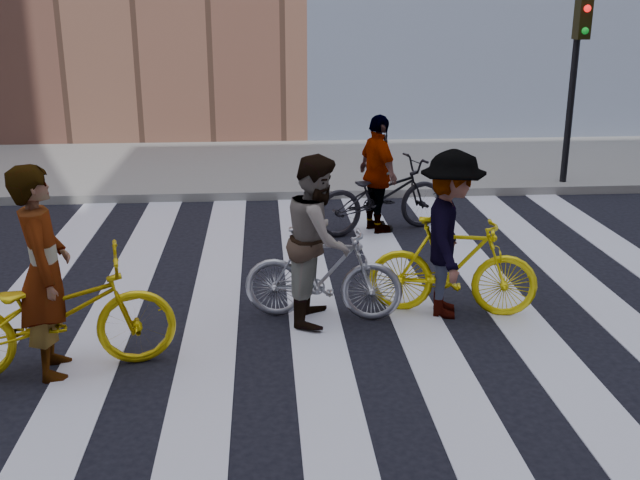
{
  "coord_description": "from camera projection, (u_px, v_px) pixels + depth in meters",
  "views": [
    {
      "loc": [
        -1.07,
        -7.58,
        3.27
      ],
      "look_at": [
        -0.46,
        0.3,
        0.76
      ],
      "focal_mm": 42.0,
      "sensor_mm": 36.0,
      "label": 1
    }
  ],
  "objects": [
    {
      "name": "rider_mid",
      "position": [
        318.0,
        239.0,
        7.86
      ],
      "size": [
        0.84,
        0.99,
        1.8
      ],
      "primitive_type": "imported",
      "rotation": [
        0.0,
        0.0,
        1.38
      ],
      "color": "slate",
      "rests_on": "ground"
    },
    {
      "name": "traffic_signal",
      "position": [
        577.0,
        63.0,
        12.97
      ],
      "size": [
        0.22,
        0.42,
        3.33
      ],
      "color": "black",
      "rests_on": "ground"
    },
    {
      "name": "zebra_crosswalk",
      "position": [
        363.0,
        312.0,
        8.27
      ],
      "size": [
        8.25,
        10.0,
        0.01
      ],
      "color": "silver",
      "rests_on": "ground"
    },
    {
      "name": "rider_rear",
      "position": [
        378.0,
        174.0,
        10.94
      ],
      "size": [
        0.73,
        1.11,
        1.75
      ],
      "primitive_type": "imported",
      "rotation": [
        0.0,
        0.0,
        1.89
      ],
      "color": "slate",
      "rests_on": "ground"
    },
    {
      "name": "bike_silver_mid",
      "position": [
        323.0,
        274.0,
        7.98
      ],
      "size": [
        1.76,
        0.79,
        1.02
      ],
      "primitive_type": "imported",
      "rotation": [
        0.0,
        0.0,
        1.38
      ],
      "color": "#A9AAB2",
      "rests_on": "ground"
    },
    {
      "name": "sidewalk_far",
      "position": [
        315.0,
        166.0,
        15.38
      ],
      "size": [
        100.0,
        5.0,
        0.15
      ],
      "primitive_type": "cube",
      "color": "gray",
      "rests_on": "ground"
    },
    {
      "name": "ground",
      "position": [
        363.0,
        312.0,
        8.28
      ],
      "size": [
        100.0,
        100.0,
        0.0
      ],
      "primitive_type": "plane",
      "color": "black",
      "rests_on": "ground"
    },
    {
      "name": "bike_yellow_right",
      "position": [
        453.0,
        266.0,
        8.1
      ],
      "size": [
        1.89,
        0.9,
        1.09
      ],
      "primitive_type": "imported",
      "rotation": [
        0.0,
        0.0,
        1.35
      ],
      "color": "yellow",
      "rests_on": "ground"
    },
    {
      "name": "rider_right",
      "position": [
        450.0,
        234.0,
        7.98
      ],
      "size": [
        0.92,
        1.3,
        1.82
      ],
      "primitive_type": "imported",
      "rotation": [
        0.0,
        0.0,
        1.35
      ],
      "color": "slate",
      "rests_on": "ground"
    },
    {
      "name": "bike_dark_rear",
      "position": [
        381.0,
        196.0,
        11.04
      ],
      "size": [
        2.22,
        1.36,
        1.1
      ],
      "primitive_type": "imported",
      "rotation": [
        0.0,
        0.0,
        1.89
      ],
      "color": "black",
      "rests_on": "ground"
    },
    {
      "name": "bike_yellow_left",
      "position": [
        55.0,
        315.0,
        6.8
      ],
      "size": [
        2.26,
        1.17,
        1.13
      ],
      "primitive_type": "imported",
      "rotation": [
        0.0,
        0.0,
        1.78
      ],
      "color": "#DABA0C",
      "rests_on": "ground"
    },
    {
      "name": "rider_left",
      "position": [
        44.0,
        272.0,
        6.67
      ],
      "size": [
        0.61,
        0.8,
        1.96
      ],
      "primitive_type": "imported",
      "rotation": [
        0.0,
        0.0,
        1.78
      ],
      "color": "slate",
      "rests_on": "ground"
    }
  ]
}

